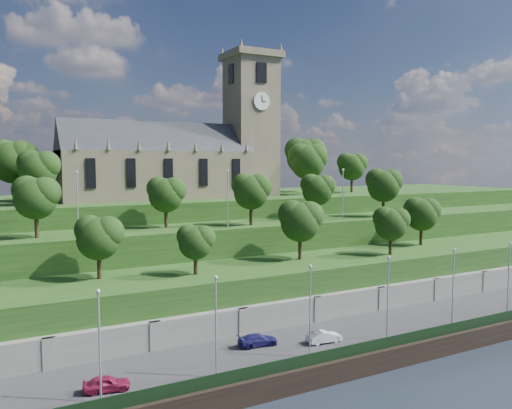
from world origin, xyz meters
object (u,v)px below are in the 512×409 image
car_middle (324,337)px  car_right (258,340)px  church (184,154)px  car_left (107,384)px

car_middle → car_right: (-6.67, 2.47, -0.01)m
church → car_left: size_ratio=10.05×
car_middle → car_right: bearing=74.6°
car_left → car_right: (16.08, 3.25, -0.04)m
church → car_right: church is taller
car_right → car_left: bearing=107.1°
car_middle → car_right: car_middle is taller
church → car_left: church is taller
church → car_right: (-5.92, -38.49, -19.90)m
car_middle → car_right: size_ratio=0.90×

